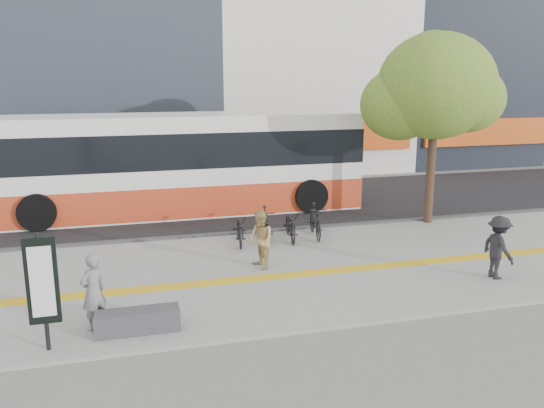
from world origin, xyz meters
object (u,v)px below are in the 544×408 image
object	(u,v)px
street_tree	(433,89)
pedestrian_dark	(498,247)
bus	(177,167)
seated_woman	(93,292)
pedestrian_tan	(260,240)
signboard	(42,283)
bench	(138,321)

from	to	relation	value
street_tree	pedestrian_dark	xyz separation A→B (m)	(-1.18, -5.33, -3.65)
pedestrian_dark	bus	bearing A→B (deg)	36.01
seated_woman	pedestrian_tan	xyz separation A→B (m)	(3.99, 2.52, -0.01)
pedestrian_tan	pedestrian_dark	bearing A→B (deg)	55.75
seated_woman	pedestrian_dark	world-z (taller)	pedestrian_dark
signboard	pedestrian_tan	xyz separation A→B (m)	(4.79, 3.20, -0.53)
bench	pedestrian_tan	distance (m)	4.34
signboard	pedestrian_dark	xyz separation A→B (m)	(10.20, 1.00, -0.51)
bench	seated_woman	size ratio (longest dim) A/B	1.04
street_tree	bus	distance (m)	9.20
bus	signboard	bearing A→B (deg)	-108.88
bus	seated_woman	size ratio (longest dim) A/B	8.62
seated_woman	bus	bearing A→B (deg)	-144.56
bench	bus	distance (m)	9.97
seated_woman	pedestrian_dark	bearing A→B (deg)	143.09
street_tree	bus	bearing A→B (deg)	155.19
bench	pedestrian_tan	xyz separation A→B (m)	(3.19, 2.89, 0.53)
pedestrian_tan	street_tree	bearing A→B (deg)	103.24
seated_woman	pedestrian_tan	world-z (taller)	seated_woman
bench	signboard	world-z (taller)	signboard
signboard	bench	bearing A→B (deg)	10.81
pedestrian_dark	pedestrian_tan	bearing A→B (deg)	66.93
pedestrian_dark	seated_woman	bearing A→B (deg)	91.00
bench	seated_woman	distance (m)	1.04
signboard	pedestrian_tan	size ratio (longest dim) A/B	1.45
bus	pedestrian_tan	distance (m)	7.00
bench	bus	size ratio (longest dim) A/B	0.12
street_tree	seated_woman	xyz separation A→B (m)	(-10.58, -5.65, -3.66)
bench	pedestrian_dark	size ratio (longest dim) A/B	1.02
street_tree	pedestrian_dark	distance (m)	6.57
seated_woman	pedestrian_dark	xyz separation A→B (m)	(9.40, 0.32, 0.01)
street_tree	pedestrian_dark	bearing A→B (deg)	-102.53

